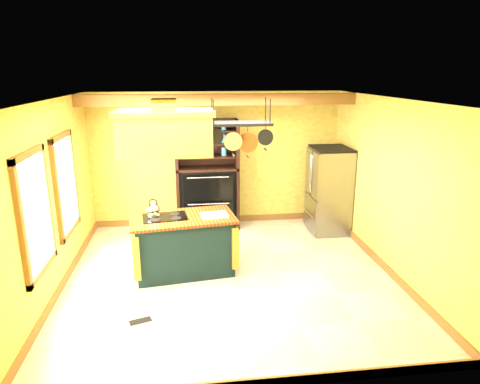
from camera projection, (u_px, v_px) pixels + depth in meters
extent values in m
plane|color=beige|center=(230.00, 276.00, 6.68)|extent=(5.00, 5.00, 0.00)
plane|color=white|center=(229.00, 99.00, 5.94)|extent=(5.00, 5.00, 0.00)
cube|color=#E2CB52|center=(217.00, 159.00, 8.69)|extent=(5.00, 0.02, 2.70)
cube|color=#E2CB52|center=(257.00, 267.00, 3.92)|extent=(5.00, 0.02, 2.70)
cube|color=#E2CB52|center=(53.00, 199.00, 6.01)|extent=(0.02, 5.00, 2.70)
cube|color=#E2CB52|center=(390.00, 187.00, 6.61)|extent=(0.02, 5.00, 2.70)
cube|color=olive|center=(219.00, 100.00, 7.59)|extent=(5.00, 0.15, 0.20)
cube|color=olive|center=(36.00, 213.00, 5.23)|extent=(0.06, 1.06, 1.56)
cube|color=white|center=(38.00, 213.00, 5.24)|extent=(0.02, 0.85, 1.34)
cube|color=olive|center=(66.00, 184.00, 6.57)|extent=(0.06, 1.06, 1.56)
cube|color=white|center=(67.00, 184.00, 6.57)|extent=(0.02, 0.85, 1.34)
cube|color=#132A2C|center=(184.00, 246.00, 6.70)|extent=(1.56, 0.98, 0.88)
cube|color=brown|center=(183.00, 218.00, 6.58)|extent=(1.70, 1.09, 0.04)
cube|color=black|center=(165.00, 217.00, 6.55)|extent=(0.72, 0.54, 0.01)
ellipsoid|color=silver|center=(153.00, 209.00, 6.58)|extent=(0.20, 0.20, 0.16)
cube|color=white|center=(214.00, 215.00, 6.62)|extent=(0.44, 0.36, 0.02)
cube|color=gold|center=(165.00, 135.00, 6.20)|extent=(1.34, 0.72, 0.57)
cube|color=olive|center=(164.00, 113.00, 6.12)|extent=(1.42, 0.80, 0.08)
cube|color=gold|center=(164.00, 107.00, 6.09)|extent=(0.35, 0.35, 0.23)
cube|color=black|center=(240.00, 123.00, 6.29)|extent=(0.90, 0.45, 0.04)
cylinder|color=black|center=(214.00, 112.00, 6.02)|extent=(0.02, 0.02, 0.36)
cylinder|color=black|center=(266.00, 110.00, 6.47)|extent=(0.02, 0.02, 0.36)
cylinder|color=black|center=(216.00, 137.00, 6.39)|extent=(0.23, 0.04, 0.23)
cylinder|color=silver|center=(233.00, 141.00, 6.26)|extent=(0.27, 0.04, 0.27)
cylinder|color=#A74429|center=(248.00, 143.00, 6.48)|extent=(0.31, 0.04, 0.31)
cylinder|color=black|center=(265.00, 137.00, 6.31)|extent=(0.23, 0.04, 0.23)
cube|color=gray|center=(329.00, 191.00, 8.37)|extent=(0.68, 0.84, 1.64)
cube|color=gray|center=(315.00, 176.00, 8.02)|extent=(0.03, 0.40, 0.89)
cube|color=gray|center=(309.00, 171.00, 8.42)|extent=(0.03, 0.40, 0.89)
cube|color=gray|center=(310.00, 213.00, 8.44)|extent=(0.03, 0.80, 0.69)
cube|color=black|center=(327.00, 229.00, 8.58)|extent=(0.65, 0.80, 0.06)
cube|color=black|center=(207.00, 173.00, 8.69)|extent=(1.23, 0.06, 2.18)
cube|color=black|center=(177.00, 176.00, 8.40)|extent=(0.06, 0.52, 2.18)
cube|color=black|center=(237.00, 174.00, 8.54)|extent=(0.06, 0.52, 2.18)
cube|color=black|center=(207.00, 168.00, 8.43)|extent=(1.23, 0.52, 0.05)
cube|color=black|center=(208.00, 196.00, 8.62)|extent=(1.11, 0.42, 1.17)
cube|color=black|center=(208.00, 188.00, 8.25)|extent=(0.96, 0.04, 0.52)
cube|color=black|center=(209.00, 214.00, 8.40)|extent=(0.96, 0.04, 0.47)
cube|color=black|center=(207.00, 156.00, 8.37)|extent=(1.11, 0.46, 0.02)
cube|color=black|center=(207.00, 143.00, 8.30)|extent=(1.11, 0.46, 0.02)
cube|color=black|center=(206.00, 131.00, 8.23)|extent=(1.11, 0.46, 0.02)
cylinder|color=white|center=(191.00, 155.00, 8.27)|extent=(0.22, 0.22, 0.07)
cylinder|color=teal|center=(224.00, 138.00, 8.26)|extent=(0.10, 0.10, 0.17)
cube|color=black|center=(140.00, 321.00, 5.46)|extent=(0.30, 0.20, 0.01)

